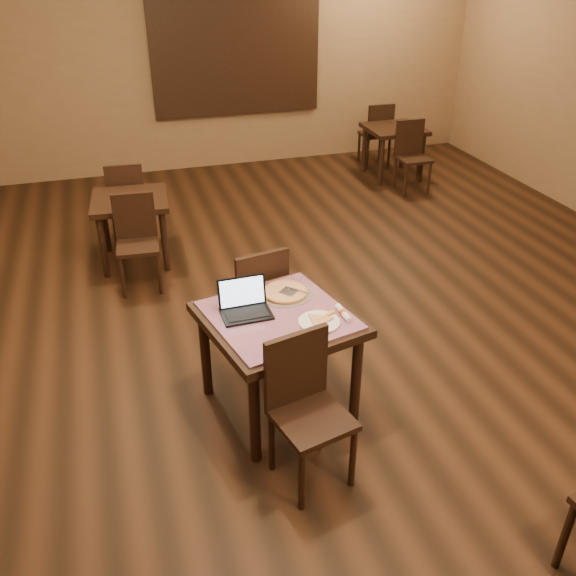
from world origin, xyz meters
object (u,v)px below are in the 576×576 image
object	(u,v)px
other_table_a_chair_far	(377,131)
other_table_b_chair_far	(127,197)
chair_main_near	(305,401)
other_table_b_chair_near	(137,236)
laptop	(244,304)
other_table_a	(394,136)
other_table_a_chair_near	(411,152)
other_table_b	(131,209)
chair_main_far	(257,297)
pizza_pan	(285,293)
tiled_table	(278,327)

from	to	relation	value
other_table_a_chair_far	other_table_b_chair_far	xyz separation A→B (m)	(-3.63, -1.59, -0.01)
chair_main_near	other_table_a_chair_far	world-z (taller)	chair_main_near
other_table_a_chair_far	other_table_b_chair_near	distance (m)	4.47
chair_main_near	laptop	xyz separation A→B (m)	(-0.18, 0.72, 0.28)
other_table_a	other_table_b_chair_near	distance (m)	4.19
other_table_b_chair_near	other_table_b_chair_far	bearing A→B (deg)	94.84
chair_main_near	other_table_a_chair_near	distance (m)	5.17
other_table_a_chair_near	other_table_b	size ratio (longest dim) A/B	1.15
chair_main_far	other_table_a_chair_far	distance (m)	4.99
pizza_pan	other_table_a	size ratio (longest dim) A/B	0.50
chair_main_far	other_table_a_chair_near	world-z (taller)	chair_main_far
chair_main_far	pizza_pan	bearing A→B (deg)	95.00
tiled_table	laptop	bearing A→B (deg)	140.32
laptop	other_table_b_chair_near	world-z (taller)	laptop
other_table_a_chair_far	other_table_b_chair_near	xyz separation A→B (m)	(-3.62, -2.62, -0.01)
laptop	other_table_a_chair_near	world-z (taller)	laptop
other_table_a_chair_near	chair_main_far	bearing A→B (deg)	-131.92
other_table_b_chair_near	other_table_b_chair_far	size ratio (longest dim) A/B	1.00
tiled_table	other_table_a	distance (m)	5.08
other_table_a_chair_far	other_table_b_chair_near	bearing A→B (deg)	37.08
laptop	other_table_a_chair_far	distance (m)	5.54
pizza_pan	other_table_b_chair_near	bearing A→B (deg)	115.32
other_table_a_chair_far	other_table_b_chair_far	world-z (taller)	other_table_a_chair_far
other_table_b	other_table_b_chair_far	bearing A→B (deg)	94.84
other_table_a_chair_near	other_table_a_chair_far	size ratio (longest dim) A/B	1.00
tiled_table	other_table_b	xyz separation A→B (m)	(-0.76, 2.61, -0.09)
other_table_a	laptop	bearing A→B (deg)	-125.68
chair_main_near	other_table_b_chair_near	bearing A→B (deg)	92.21
tiled_table	other_table_a_chair_near	world-z (taller)	other_table_a_chair_near
pizza_pan	other_table_a	distance (m)	4.81
pizza_pan	other_table_b_chair_near	distance (m)	2.07
laptop	other_table_b_chair_far	xyz separation A→B (m)	(-0.57, 3.02, -0.32)
tiled_table	other_table_a_chair_far	distance (m)	5.52
other_table_b	other_table_b_chair_near	bearing A→B (deg)	-85.16
chair_main_near	laptop	distance (m)	0.79
chair_main_near	chair_main_far	xyz separation A→B (m)	(0.03, 1.24, 0.00)
tiled_table	other_table_b_chair_near	distance (m)	2.23
other_table_b	other_table_b_chair_near	size ratio (longest dim) A/B	0.88
chair_main_far	tiled_table	bearing A→B (deg)	78.08
tiled_table	other_table_a	size ratio (longest dim) A/B	1.45
other_table_b	other_table_a_chair_near	bearing A→B (deg)	20.40
laptop	other_table_a	bearing A→B (deg)	52.18
other_table_b_chair_near	other_table_a	bearing A→B (deg)	34.23
chair_main_near	pizza_pan	world-z (taller)	chair_main_near
chair_main_far	other_table_b_chair_far	size ratio (longest dim) A/B	1.08
other_table_a	other_table_a_chair_far	distance (m)	0.53
other_table_b	other_table_b_chair_near	distance (m)	0.52
pizza_pan	laptop	bearing A→B (deg)	-156.55
chair_main_near	other_table_a_chair_near	xyz separation A→B (m)	(2.89, 4.28, -0.03)
chair_main_far	other_table_a_chair_far	size ratio (longest dim) A/B	1.06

